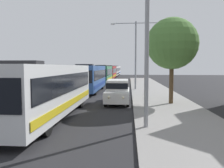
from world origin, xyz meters
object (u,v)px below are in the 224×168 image
object	(u,v)px
streetlamp_near	(147,18)
bus_tail_end	(116,70)
bus_middle	(103,74)
streetlamp_mid	(136,48)
bus_rear	(113,71)
bus_second_in_line	(90,77)
bus_fourth_in_line	(109,72)
white_suv	(118,90)
box_truck_oncoming	(109,70)
bus_lead	(50,88)
roadside_tree	(172,44)

from	to	relation	value
streetlamp_near	bus_tail_end	bearing A→B (deg)	94.43
bus_middle	streetlamp_mid	bearing A→B (deg)	-64.75
bus_rear	streetlamp_mid	size ratio (longest dim) A/B	1.42
bus_second_in_line	bus_fourth_in_line	xyz separation A→B (m)	(0.00, 26.11, 0.00)
bus_rear	streetlamp_mid	world-z (taller)	streetlamp_mid
bus_fourth_in_line	white_suv	bearing A→B (deg)	-83.85
bus_rear	box_truck_oncoming	distance (m)	21.75
streetlamp_mid	bus_second_in_line	bearing A→B (deg)	-161.45
box_truck_oncoming	streetlamp_near	xyz separation A→B (m)	(8.70, -77.32, 3.45)
bus_fourth_in_line	streetlamp_near	size ratio (longest dim) A/B	1.48
box_truck_oncoming	bus_tail_end	bearing A→B (deg)	-66.71
bus_second_in_line	streetlamp_mid	xyz separation A→B (m)	(5.40, 1.81, 3.56)
bus_tail_end	streetlamp_near	bearing A→B (deg)	-85.57
bus_lead	bus_fourth_in_line	distance (m)	39.65
bus_second_in_line	bus_rear	xyz separation A→B (m)	(0.00, 40.01, 0.00)
bus_tail_end	white_suv	size ratio (longest dim) A/B	2.50
bus_rear	white_suv	xyz separation A→B (m)	(3.70, -48.23, -0.66)
bus_second_in_line	streetlamp_near	bearing A→B (deg)	-71.14
bus_middle	streetlamp_mid	xyz separation A→B (m)	(5.40, -11.45, 3.56)
bus_tail_end	white_suv	distance (m)	62.17
bus_middle	bus_rear	size ratio (longest dim) A/B	0.95
box_truck_oncoming	bus_rear	bearing A→B (deg)	-81.27
streetlamp_mid	bus_middle	bearing A→B (deg)	115.25
bus_rear	roadside_tree	world-z (taller)	roadside_tree
bus_middle	white_suv	distance (m)	21.80
box_truck_oncoming	roadside_tree	size ratio (longest dim) A/B	1.22
bus_rear	bus_tail_end	world-z (taller)	same
bus_fourth_in_line	bus_rear	world-z (taller)	same
bus_second_in_line	white_suv	size ratio (longest dim) A/B	2.23
streetlamp_near	bus_second_in_line	bearing A→B (deg)	108.86
box_truck_oncoming	bus_lead	bearing A→B (deg)	-87.48
box_truck_oncoming	streetlamp_near	world-z (taller)	streetlamp_near
bus_lead	box_truck_oncoming	size ratio (longest dim) A/B	1.46
bus_middle	white_suv	world-z (taller)	bus_middle
bus_lead	roadside_tree	bearing A→B (deg)	31.15
bus_rear	streetlamp_mid	xyz separation A→B (m)	(5.40, -38.20, 3.56)
white_suv	bus_tail_end	bearing A→B (deg)	93.41
bus_rear	bus_fourth_in_line	bearing A→B (deg)	-90.00
bus_lead	box_truck_oncoming	world-z (taller)	bus_lead
bus_fourth_in_line	streetlamp_mid	world-z (taller)	streetlamp_mid
bus_rear	bus_tail_end	xyz separation A→B (m)	(0.00, 13.83, 0.00)
box_truck_oncoming	bus_fourth_in_line	bearing A→B (deg)	-84.67
bus_middle	roadside_tree	bearing A→B (deg)	-70.49
bus_middle	streetlamp_mid	size ratio (longest dim) A/B	1.35
streetlamp_near	box_truck_oncoming	bearing A→B (deg)	96.42
bus_rear	streetlamp_near	size ratio (longest dim) A/B	1.46
roadside_tree	streetlamp_mid	bearing A→B (deg)	102.84
box_truck_oncoming	roadside_tree	world-z (taller)	roadside_tree
bus_second_in_line	roadside_tree	bearing A→B (deg)	-48.42
bus_tail_end	streetlamp_near	size ratio (longest dim) A/B	1.51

